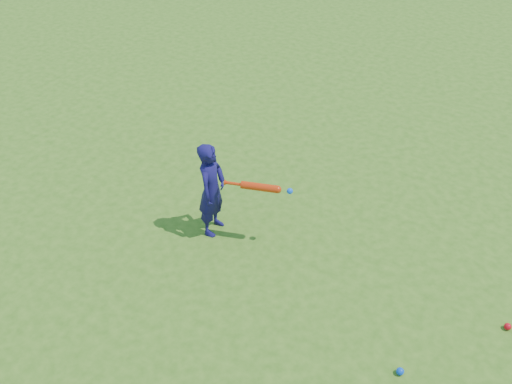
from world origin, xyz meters
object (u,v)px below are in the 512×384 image
ground_ball_red (508,326)px  ground_ball_blue (400,371)px  bat_swing (262,187)px  child (212,190)px

ground_ball_red → ground_ball_blue: bearing=-125.6°
bat_swing → ground_ball_red: bearing=-16.1°
ground_ball_blue → bat_swing: bat_swing is taller
child → bat_swing: 0.60m
child → ground_ball_blue: size_ratio=16.23×
ground_ball_blue → bat_swing: size_ratio=0.10×
ground_ball_red → ground_ball_blue: (-0.72, -1.01, 0.00)m
ground_ball_red → bat_swing: 2.77m
child → ground_ball_red: child is taller
ground_ball_blue → ground_ball_red: bearing=54.4°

